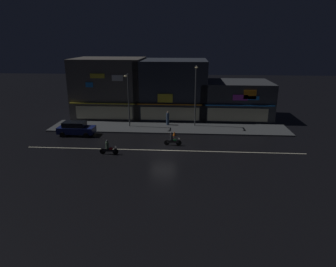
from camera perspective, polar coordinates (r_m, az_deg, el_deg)
name	(u,v)px	position (r m, az deg, el deg)	size (l,w,h in m)	color
ground_plane	(163,150)	(31.09, -0.91, -3.23)	(140.00, 140.00, 0.00)	black
lane_divider_stripe	(163,150)	(31.09, -0.91, -3.22)	(29.01, 0.16, 0.01)	beige
sidewalk_far	(169,128)	(38.83, 0.10, 1.14)	(30.53, 5.12, 0.14)	#424447
storefront_left_block	(110,87)	(45.69, -11.01, 8.65)	(9.93, 8.00, 8.45)	#56514C
storefront_center_block	(172,88)	(44.70, 0.71, 8.63)	(10.05, 8.89, 8.23)	#2D333D
storefront_right_block	(234,100)	(44.86, 12.50, 6.32)	(10.13, 7.84, 5.26)	#383A3F
streetlamp_west	(128,96)	(38.47, -7.61, 7.12)	(0.44, 1.64, 6.81)	#47494C
streetlamp_mid	(196,91)	(38.52, 5.30, 8.00)	(0.44, 1.64, 7.81)	#47494C
pedestrian_on_sidewalk	(168,119)	(39.65, -0.06, 2.84)	(0.38, 0.38, 1.80)	#334766
parked_car_near_kerb	(76,128)	(37.34, -17.15, 0.95)	(4.30, 1.98, 1.67)	navy
motorcycle_lead	(172,140)	(32.35, 0.84, -1.20)	(1.90, 0.60, 1.52)	black
motorcycle_following	(108,148)	(30.44, -11.30, -2.78)	(1.90, 0.60, 1.52)	black
traffic_cone	(174,133)	(35.76, 1.21, 0.03)	(0.36, 0.36, 0.55)	orange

